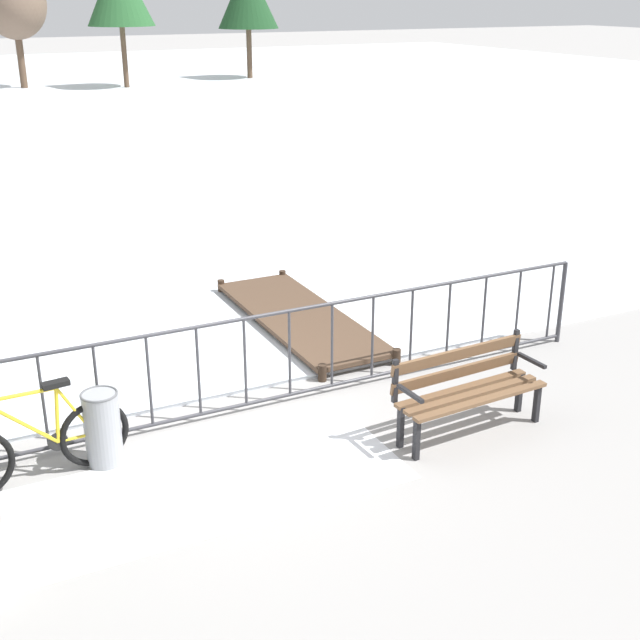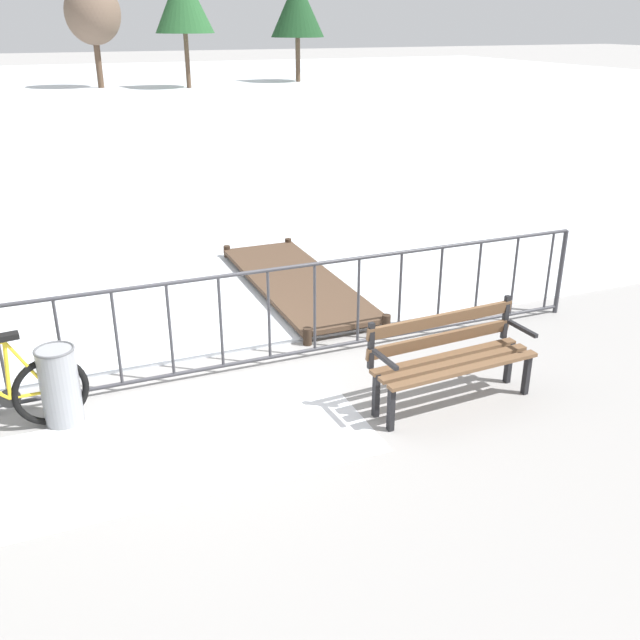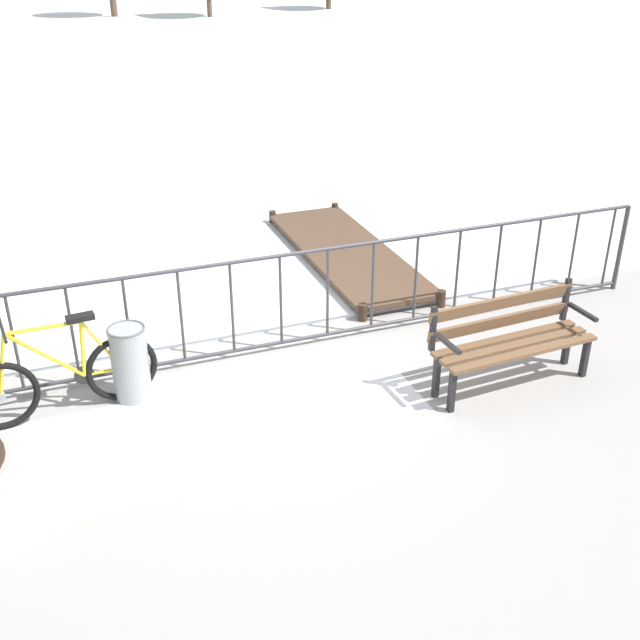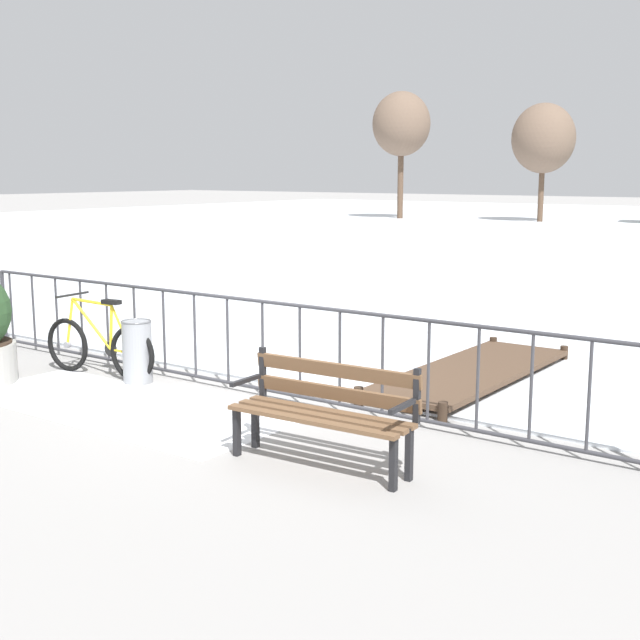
{
  "view_description": "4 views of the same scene",
  "coord_description": "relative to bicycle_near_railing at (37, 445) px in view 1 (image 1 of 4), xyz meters",
  "views": [
    {
      "loc": [
        -2.57,
        -7.42,
        4.16
      ],
      "look_at": [
        1.22,
        0.19,
        0.8
      ],
      "focal_mm": 46.9,
      "sensor_mm": 36.0,
      "label": 1
    },
    {
      "loc": [
        -1.29,
        -6.33,
        3.36
      ],
      "look_at": [
        1.12,
        -0.52,
        0.66
      ],
      "focal_mm": 39.39,
      "sensor_mm": 36.0,
      "label": 2
    },
    {
      "loc": [
        -1.84,
        -6.67,
        3.94
      ],
      "look_at": [
        0.36,
        -0.84,
        0.72
      ],
      "focal_mm": 43.04,
      "sensor_mm": 36.0,
      "label": 3
    },
    {
      "loc": [
        6.0,
        -6.84,
        2.41
      ],
      "look_at": [
        0.97,
        0.08,
        0.91
      ],
      "focal_mm": 47.23,
      "sensor_mm": 36.0,
      "label": 4
    }
  ],
  "objects": [
    {
      "name": "snow_patch",
      "position": [
        1.24,
        -0.76,
        -0.36
      ],
      "size": [
        3.77,
        1.48,
        0.01
      ],
      "primitive_type": "cube",
      "color": "white",
      "rests_on": "ground"
    },
    {
      "name": "trash_bin",
      "position": [
        0.6,
        0.06,
        0.0
      ],
      "size": [
        0.35,
        0.35,
        0.73
      ],
      "color": "gray",
      "rests_on": "ground"
    },
    {
      "name": "ground_plane",
      "position": [
        1.93,
        0.44,
        -0.37
      ],
      "size": [
        160.0,
        160.0,
        0.0
      ],
      "primitive_type": "plane",
      "color": "gray"
    },
    {
      "name": "tree_west_mid",
      "position": [
        4.81,
        34.31,
        3.25
      ],
      "size": [
        2.79,
        2.79,
        5.18
      ],
      "color": "brown",
      "rests_on": "ground"
    },
    {
      "name": "railing_fence",
      "position": [
        1.93,
        0.44,
        0.19
      ],
      "size": [
        9.06,
        0.06,
        1.07
      ],
      "color": "#38383D",
      "rests_on": "ground"
    },
    {
      "name": "wooden_dock",
      "position": [
        3.72,
        2.4,
        -0.25
      ],
      "size": [
        1.1,
        3.43,
        0.2
      ],
      "color": "#4C3828",
      "rests_on": "ground"
    },
    {
      "name": "bicycle_near_railing",
      "position": [
        0.0,
        0.0,
        0.0
      ],
      "size": [
        1.71,
        0.52,
        0.97
      ],
      "color": "black",
      "rests_on": "ground"
    },
    {
      "name": "park_bench",
      "position": [
        4.0,
        -0.92,
        0.14
      ],
      "size": [
        1.62,
        0.57,
        0.89
      ],
      "color": "brown",
      "rests_on": "ground"
    }
  ]
}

